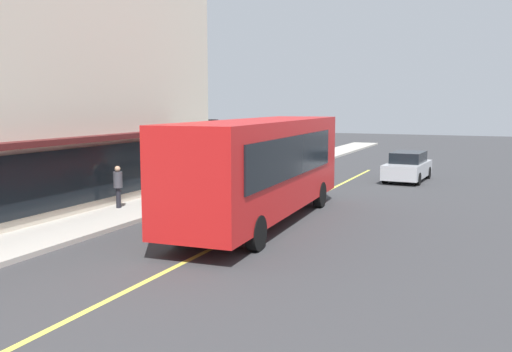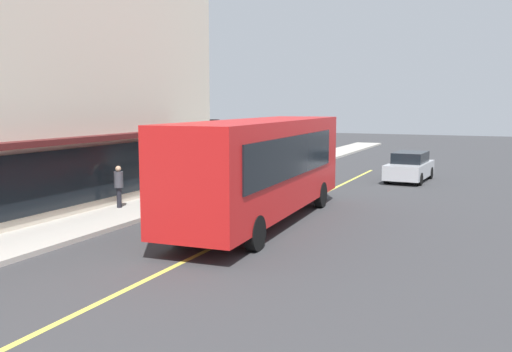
# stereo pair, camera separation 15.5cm
# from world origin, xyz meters

# --- Properties ---
(ground) EXTENTS (120.00, 120.00, 0.00)m
(ground) POSITION_xyz_m (0.00, 0.00, 0.00)
(ground) COLOR #38383A
(sidewalk) EXTENTS (80.00, 2.44, 0.15)m
(sidewalk) POSITION_xyz_m (0.00, 5.11, 0.07)
(sidewalk) COLOR #B2ADA3
(sidewalk) RESTS_ON ground
(lane_centre_stripe) EXTENTS (36.00, 0.16, 0.01)m
(lane_centre_stripe) POSITION_xyz_m (0.00, 0.00, 0.00)
(lane_centre_stripe) COLOR #D8D14C
(lane_centre_stripe) RESTS_ON ground
(bus) EXTENTS (11.24, 3.04, 3.50)m
(bus) POSITION_xyz_m (1.30, 0.07, 1.99)
(bus) COLOR red
(bus) RESTS_ON ground
(traffic_light) EXTENTS (0.30, 0.52, 3.20)m
(traffic_light) POSITION_xyz_m (6.06, 4.40, 2.53)
(traffic_light) COLOR #2D2D33
(traffic_light) RESTS_ON sidewalk
(car_silver) EXTENTS (4.39, 2.05, 1.52)m
(car_silver) POSITION_xyz_m (14.02, -2.87, 0.74)
(car_silver) COLOR #B7BABF
(car_silver) RESTS_ON ground
(pedestrian_by_curb) EXTENTS (0.34, 0.34, 1.56)m
(pedestrian_by_curb) POSITION_xyz_m (2.87, 4.59, 1.08)
(pedestrian_by_curb) COLOR black
(pedestrian_by_curb) RESTS_ON sidewalk
(pedestrian_waiting) EXTENTS (0.34, 0.34, 1.59)m
(pedestrian_waiting) POSITION_xyz_m (0.92, 5.76, 1.09)
(pedestrian_waiting) COLOR black
(pedestrian_waiting) RESTS_ON sidewalk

